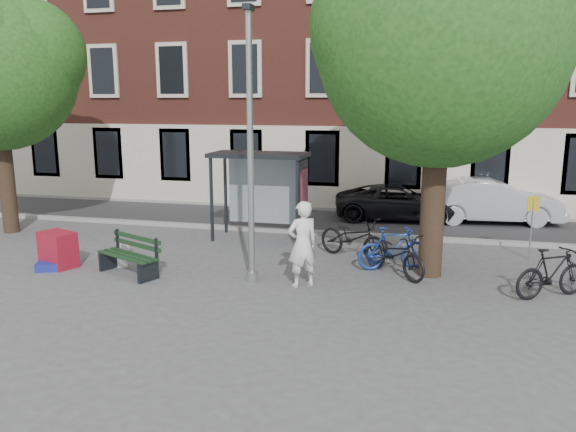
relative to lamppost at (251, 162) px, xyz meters
The scene contains 21 objects.
ground 2.78m from the lamppost, ahead, with size 90.00×90.00×0.00m, color #4C4C4F.
road 7.53m from the lamppost, 90.00° to the left, with size 40.00×4.00×0.01m, color #28282B.
curb_near 5.69m from the lamppost, 90.00° to the left, with size 40.00×0.25×0.12m, color gray.
curb_far 9.40m from the lamppost, 90.00° to the left, with size 40.00×0.25×0.12m, color gray.
building_row 13.67m from the lamppost, 90.00° to the left, with size 30.00×8.00×14.00m, color brown.
lamppost is the anchor object (origin of this frame).
tree_right 5.10m from the lamppost, 19.03° to the left, with size 5.76×5.60×8.20m.
bus_shelter 4.24m from the lamppost, 98.43° to the left, with size 2.85×1.45×2.62m.
painter 2.17m from the lamppost, ahead, with size 0.71×0.47×1.96m, color white.
bench 3.84m from the lamppost, behind, with size 1.86×1.26×0.92m.
bike_a 3.92m from the lamppost, 51.37° to the left, with size 0.75×2.15×1.13m, color black.
bike_b 4.22m from the lamppost, 29.47° to the left, with size 0.51×1.82×1.09m, color navy.
bike_c 4.09m from the lamppost, 21.85° to the left, with size 0.71×2.03×1.07m, color black.
bike_d 6.89m from the lamppost, ahead, with size 0.52×1.82×1.10m, color black.
car_dark 8.74m from the lamppost, 69.89° to the left, with size 2.02×4.39×1.22m, color black.
car_silver 10.36m from the lamppost, 53.31° to the left, with size 1.59×4.55×1.50m, color #B8BAC0.
red_stand 5.61m from the lamppost, behind, with size 0.90×0.60×0.90m, color maroon.
blue_crate 5.84m from the lamppost, behind, with size 0.55×0.40×0.20m, color navy.
bucket_a 5.00m from the lamppost, 161.48° to the left, with size 0.28×0.28×0.36m, color silver.
bucket_b 4.44m from the lamppost, behind, with size 0.28×0.28×0.36m, color silver.
notice_sign 7.60m from the lamppost, 28.09° to the left, with size 0.29×0.04×1.69m.
Camera 1 is at (3.78, -11.90, 4.11)m, focal length 35.00 mm.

